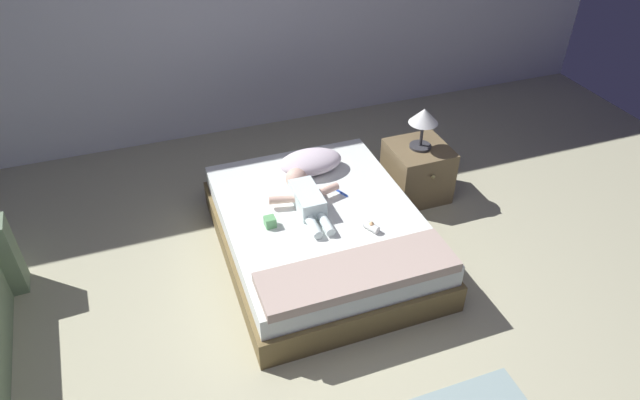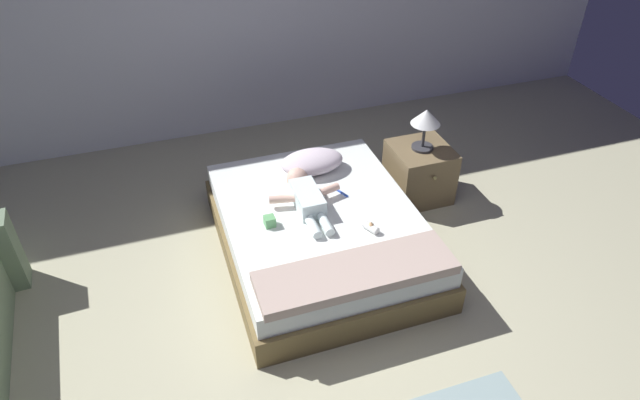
% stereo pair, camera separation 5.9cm
% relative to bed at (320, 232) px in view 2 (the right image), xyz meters
% --- Properties ---
extents(ground_plane, '(8.00, 8.00, 0.00)m').
position_rel_bed_xyz_m(ground_plane, '(-0.24, -0.95, -0.18)').
color(ground_plane, '#B0AD8D').
extents(bed, '(1.36, 1.72, 0.37)m').
position_rel_bed_xyz_m(bed, '(0.00, 0.00, 0.00)').
color(bed, brown).
rests_on(bed, ground_plane).
extents(pillow, '(0.48, 0.31, 0.15)m').
position_rel_bed_xyz_m(pillow, '(0.11, 0.51, 0.27)').
color(pillow, silver).
rests_on(pillow, bed).
extents(baby, '(0.52, 0.68, 0.16)m').
position_rel_bed_xyz_m(baby, '(-0.07, 0.13, 0.25)').
color(baby, silver).
rests_on(baby, bed).
extents(toothbrush, '(0.07, 0.15, 0.02)m').
position_rel_bed_xyz_m(toothbrush, '(0.21, 0.17, 0.20)').
color(toothbrush, blue).
rests_on(toothbrush, bed).
extents(nightstand, '(0.46, 0.49, 0.45)m').
position_rel_bed_xyz_m(nightstand, '(0.99, 0.41, 0.04)').
color(nightstand, brown).
rests_on(nightstand, ground_plane).
extents(lamp, '(0.23, 0.23, 0.34)m').
position_rel_bed_xyz_m(lamp, '(0.99, 0.41, 0.52)').
color(lamp, '#333338').
rests_on(lamp, nightstand).
extents(blanket, '(1.22, 0.35, 0.07)m').
position_rel_bed_xyz_m(blanket, '(0.00, -0.67, 0.22)').
color(blanket, '#B0988C').
rests_on(blanket, bed).
extents(toy_block, '(0.07, 0.07, 0.07)m').
position_rel_bed_xyz_m(toy_block, '(-0.37, -0.03, 0.22)').
color(toy_block, '#67B36D').
rests_on(toy_block, bed).
extents(baby_bottle, '(0.10, 0.12, 0.07)m').
position_rel_bed_xyz_m(baby_bottle, '(0.25, -0.30, 0.22)').
color(baby_bottle, white).
rests_on(baby_bottle, bed).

